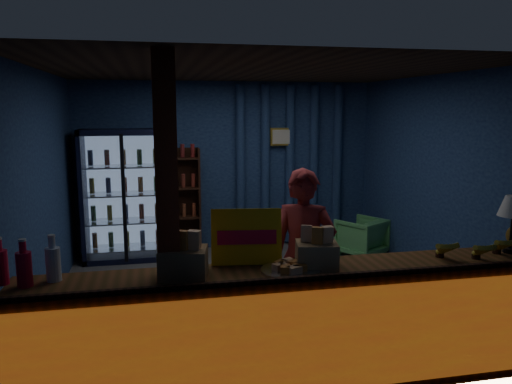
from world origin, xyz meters
TOP-DOWN VIEW (x-y plane):
  - ground at (0.00, 0.00)m, footprint 4.60×4.60m
  - room_walls at (0.00, 0.00)m, footprint 4.60×4.60m
  - counter at (0.00, -1.91)m, footprint 4.40×0.57m
  - support_post at (-1.05, -1.90)m, footprint 0.16×0.16m
  - beverage_cooler at (-1.55, 1.92)m, footprint 1.20×0.62m
  - bottle_shelf at (-0.70, 2.06)m, footprint 0.50×0.28m
  - curtain_folds at (1.00, 2.14)m, footprint 1.74×0.14m
  - framed_picture at (0.85, 2.10)m, footprint 0.36×0.04m
  - shopkeeper at (0.18, -1.26)m, footprint 0.71×0.61m
  - green_chair at (1.90, 1.32)m, footprint 0.84×0.84m
  - side_table at (0.20, 1.47)m, footprint 0.74×0.63m
  - yellow_sign at (-0.43, -1.68)m, footprint 0.57×0.18m
  - soda_bottles at (-2.05, -1.81)m, footprint 0.46×0.19m
  - snack_box_left at (-0.94, -1.91)m, footprint 0.39×0.34m
  - snack_box_centre at (0.09, -1.90)m, footprint 0.36×0.32m
  - pastry_tray at (-0.13, -1.96)m, footprint 0.47×0.47m
  - banana_bunches at (1.48, -1.91)m, footprint 0.79×0.30m

SIDE VIEW (x-z plane):
  - ground at x=0.00m, z-range 0.00..0.00m
  - green_chair at x=1.90m, z-range 0.00..0.57m
  - side_table at x=0.20m, z-range -0.05..0.62m
  - counter at x=0.00m, z-range -0.02..0.97m
  - bottle_shelf at x=-0.70m, z-range -0.01..1.59m
  - shopkeeper at x=0.18m, z-range 0.00..1.66m
  - beverage_cooler at x=-1.55m, z-range -0.02..1.88m
  - pastry_tray at x=-0.13m, z-range 0.94..1.01m
  - banana_bunches at x=1.48m, z-range 0.95..1.12m
  - snack_box_centre at x=0.09m, z-range 0.90..1.24m
  - snack_box_left at x=-0.94m, z-range 0.90..1.26m
  - soda_bottles at x=-2.05m, z-range 0.92..1.26m
  - yellow_sign at x=-0.43m, z-range 0.95..1.40m
  - support_post at x=-1.05m, z-range 0.00..2.60m
  - curtain_folds at x=1.00m, z-range 0.05..2.55m
  - room_walls at x=0.00m, z-range -0.73..3.87m
  - framed_picture at x=0.85m, z-range 1.61..1.89m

